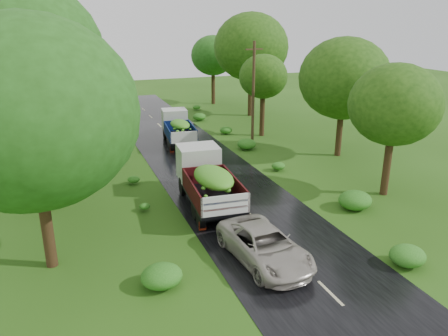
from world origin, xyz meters
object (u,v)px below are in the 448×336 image
truck_near (207,177)px  car (265,246)px  utility_pole (253,94)px  truck_far (178,126)px

truck_near → car: (0.34, -6.32, -0.81)m
car → utility_pole: bearing=62.6°
car → utility_pole: utility_pole is taller
truck_far → utility_pole: (5.19, -2.87, 2.72)m
truck_near → utility_pole: size_ratio=0.84×
truck_near → truck_far: 12.46m
truck_far → utility_pole: bearing=-22.7°
truck_near → utility_pole: 11.99m
truck_far → utility_pole: 6.52m
truck_far → car: truck_far is taller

